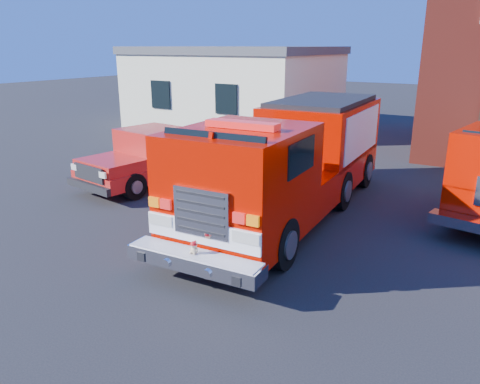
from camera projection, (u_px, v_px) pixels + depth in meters
The scene contains 4 objects.
ground at pixel (265, 229), 11.71m from camera, with size 100.00×100.00×0.00m, color black.
side_building at pixel (236, 87), 26.11m from camera, with size 10.20×8.20×4.35m.
fire_engine at pixel (293, 159), 12.39m from camera, with size 3.17×9.60×2.92m.
pickup_truck at pixel (160, 156), 15.61m from camera, with size 2.76×5.83×1.84m.
Camera 1 is at (5.16, -9.61, 4.40)m, focal length 35.00 mm.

